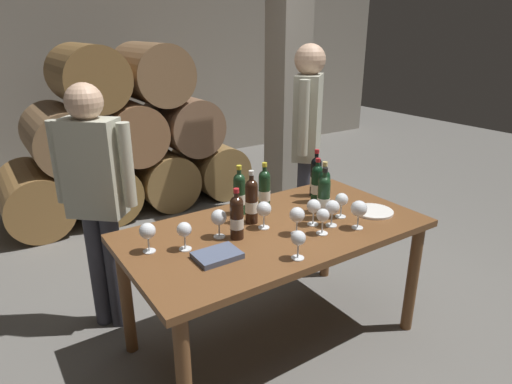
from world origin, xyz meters
TOP-DOWN VIEW (x-y plane):
  - ground_plane at (0.00, 0.00)m, footprint 14.00×14.00m
  - cellar_back_wall at (0.00, 4.20)m, footprint 10.00×0.24m
  - barrel_stack at (-0.00, 2.60)m, footprint 2.49×0.90m
  - stone_pillar at (1.30, 1.60)m, footprint 0.32×0.32m
  - dining_table at (0.00, 0.00)m, footprint 1.70×0.90m
  - wine_bottle_0 at (0.37, 0.02)m, footprint 0.07×0.07m
  - wine_bottle_1 at (-0.25, 0.01)m, footprint 0.07×0.07m
  - wine_bottle_2 at (0.45, 0.17)m, footprint 0.07×0.07m
  - wine_bottle_3 at (-0.08, 0.13)m, footprint 0.07×0.07m
  - wine_bottle_4 at (0.52, 0.26)m, footprint 0.07×0.07m
  - wine_bottle_5 at (0.31, -0.05)m, footprint 0.07×0.07m
  - wine_bottle_6 at (-0.07, 0.28)m, footprint 0.07×0.07m
  - wine_bottle_7 at (0.09, 0.25)m, footprint 0.07×0.07m
  - wine_glass_0 at (-0.06, 0.03)m, footprint 0.08×0.08m
  - wine_glass_1 at (-0.54, 0.04)m, footprint 0.08×0.08m
  - wine_glass_2 at (0.16, -0.21)m, footprint 0.07×0.07m
  - wine_glass_3 at (0.41, -0.10)m, footprint 0.08×0.08m
  - wine_glass_4 at (0.27, -0.16)m, footprint 0.08×0.08m
  - wine_glass_5 at (-0.33, 0.07)m, footprint 0.08×0.08m
  - wine_glass_6 at (0.04, -0.14)m, footprint 0.08×0.08m
  - wine_glass_7 at (0.20, -0.09)m, footprint 0.08×0.08m
  - wine_glass_8 at (-0.12, -0.35)m, footprint 0.07×0.07m
  - wine_glass_9 at (0.38, -0.26)m, footprint 0.09×0.09m
  - wine_glass_10 at (-0.70, 0.12)m, footprint 0.08×0.08m
  - tasting_notebook at (-0.45, -0.13)m, footprint 0.22×0.16m
  - serving_plate at (0.62, -0.16)m, footprint 0.24×0.24m
  - sommelier_presenting at (0.84, 0.75)m, footprint 0.39×0.36m
  - taster_seated_left at (-0.78, 0.72)m, footprint 0.39×0.36m

SIDE VIEW (x-z plane):
  - ground_plane at x=0.00m, z-range 0.00..0.00m
  - dining_table at x=0.00m, z-range 0.29..1.05m
  - barrel_stack at x=0.00m, z-range -0.12..1.57m
  - serving_plate at x=0.62m, z-range 0.76..0.77m
  - tasting_notebook at x=-0.45m, z-range 0.76..0.79m
  - wine_glass_2 at x=0.16m, z-range 0.79..0.94m
  - wine_glass_8 at x=-0.12m, z-range 0.79..0.94m
  - wine_glass_1 at x=-0.54m, z-range 0.79..0.94m
  - wine_glass_3 at x=0.41m, z-range 0.79..0.94m
  - wine_glass_7 at x=0.20m, z-range 0.79..0.95m
  - wine_glass_4 at x=0.27m, z-range 0.79..0.95m
  - wine_glass_10 at x=-0.70m, z-range 0.79..0.95m
  - wine_glass_6 at x=0.04m, z-range 0.79..0.95m
  - wine_glass_0 at x=-0.06m, z-range 0.79..0.95m
  - wine_glass_5 at x=-0.33m, z-range 0.79..0.95m
  - wine_glass_9 at x=0.38m, z-range 0.79..0.96m
  - wine_bottle_1 at x=-0.25m, z-range 0.74..1.02m
  - wine_bottle_2 at x=0.45m, z-range 0.74..1.03m
  - wine_bottle_7 at x=0.09m, z-range 0.74..1.04m
  - wine_bottle_6 at x=-0.07m, z-range 0.74..1.04m
  - wine_bottle_5 at x=0.31m, z-range 0.74..1.05m
  - wine_bottle_3 at x=-0.08m, z-range 0.74..1.05m
  - wine_bottle_4 at x=0.52m, z-range 0.74..1.06m
  - wine_bottle_0 at x=0.37m, z-range 0.74..1.06m
  - taster_seated_left at x=-0.78m, z-range 0.15..1.69m
  - sommelier_presenting at x=0.84m, z-range 0.19..1.90m
  - stone_pillar at x=1.30m, z-range 0.00..2.60m
  - cellar_back_wall at x=0.00m, z-range 0.00..2.80m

